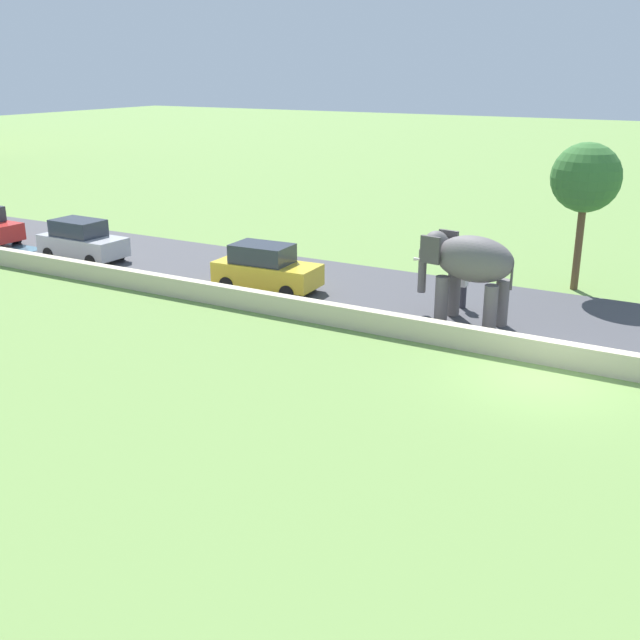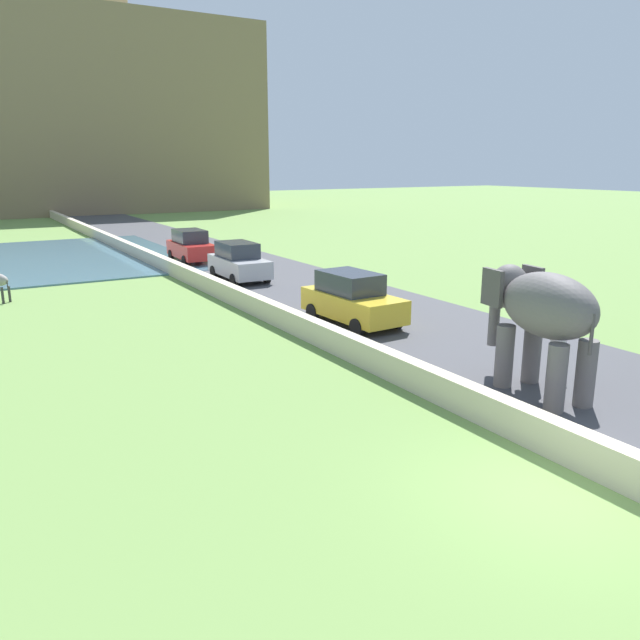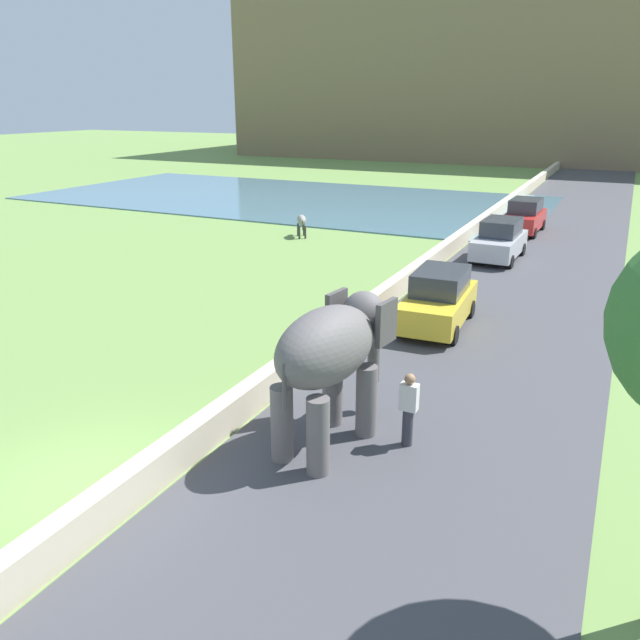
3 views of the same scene
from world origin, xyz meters
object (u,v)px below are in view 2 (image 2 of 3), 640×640
object	(u,v)px
person_beside_elephant	(558,345)
car_yellow	(352,299)
car_silver	(239,262)
elephant	(541,312)
car_red	(191,246)

from	to	relation	value
person_beside_elephant	car_yellow	distance (m)	7.43
car_silver	person_beside_elephant	bearing A→B (deg)	-85.06
elephant	car_yellow	distance (m)	7.91
person_beside_elephant	car_silver	bearing A→B (deg)	94.94
person_beside_elephant	car_silver	size ratio (longest dim) A/B	0.40
car_red	car_yellow	distance (m)	16.23
elephant	car_red	bearing A→B (deg)	90.08
elephant	car_silver	world-z (taller)	elephant
person_beside_elephant	car_red	xyz separation A→B (m)	(-1.46, 23.51, 0.03)
elephant	car_yellow	xyz separation A→B (m)	(-0.04, 7.83, -1.14)
elephant	person_beside_elephant	distance (m)	1.92
person_beside_elephant	car_yellow	bearing A→B (deg)	101.38
elephant	car_red	world-z (taller)	elephant
person_beside_elephant	car_silver	distance (m)	16.96
elephant	car_yellow	world-z (taller)	elephant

